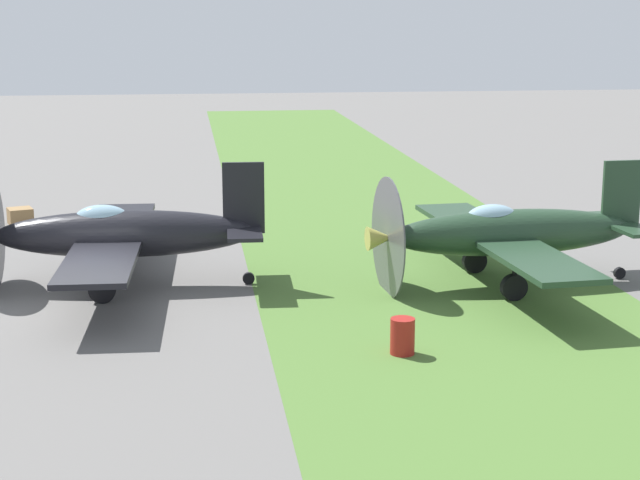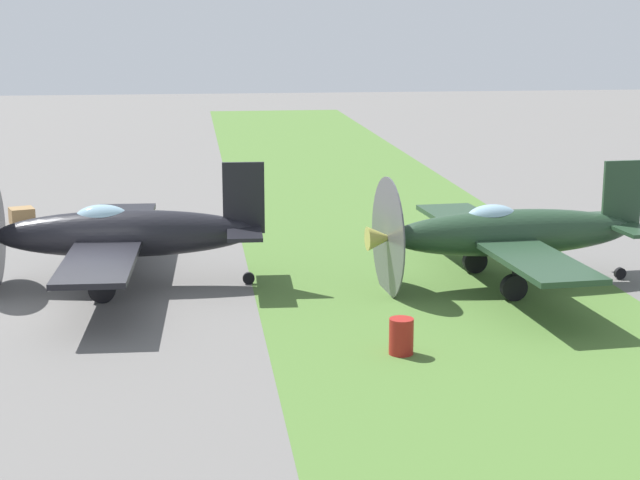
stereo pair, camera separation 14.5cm
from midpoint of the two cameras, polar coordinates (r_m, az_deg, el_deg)
The scene contains 6 objects.
ground_plane at distance 29.15m, azimuth -12.71°, elevation -3.90°, with size 160.00×160.00×0.00m, color #605E5B.
grass_verge at distance 29.92m, azimuth 7.16°, elevation -3.25°, with size 120.00×11.00×0.01m, color #476B2D.
airplane_lead at distance 31.07m, azimuth -11.04°, elevation 0.34°, with size 11.06×8.77×3.95m.
airplane_wingman at distance 31.23m, azimuth 10.59°, elevation 0.39°, with size 11.00×8.70×3.91m.
fuel_drum at distance 24.86m, azimuth 4.75°, elevation -5.41°, with size 0.60×0.60×0.90m, color maroon.
supply_crate at distance 41.80m, azimuth -16.30°, elevation 1.31°, with size 0.90×0.90×0.64m, color olive.
Camera 2 is at (-27.87, -2.95, 8.09)m, focal length 56.99 mm.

